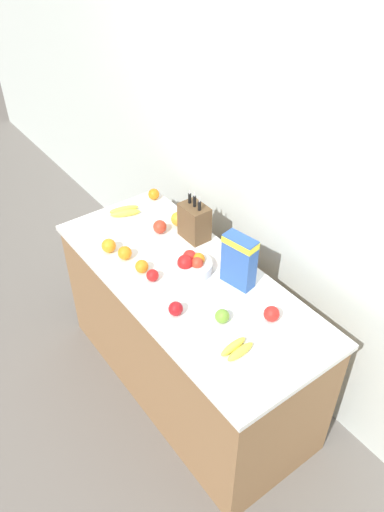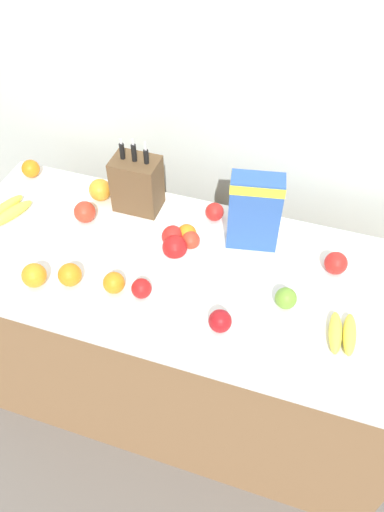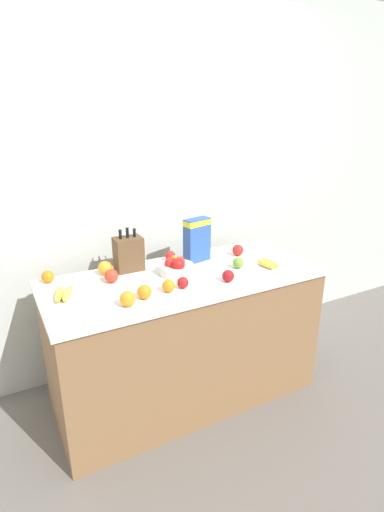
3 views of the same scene
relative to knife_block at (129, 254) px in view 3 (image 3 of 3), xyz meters
The scene contains 19 objects.
ground_plane 1.03m from the knife_block, 43.64° to the right, with size 14.00×14.00×0.00m, color slate.
wall_back 0.53m from the knife_block, 51.19° to the left, with size 9.00×0.06×2.60m.
counter 0.64m from the knife_block, 43.64° to the right, with size 1.67×0.71×0.86m.
knife_block is the anchor object (origin of this frame).
cereal_box 0.46m from the knife_block, ahead, with size 0.19×0.11×0.29m.
fruit_bowl 0.31m from the knife_block, 39.55° to the right, with size 0.22×0.22×0.11m.
banana_bunch_left 0.88m from the knife_block, 24.41° to the right, with size 0.09×0.16×0.04m.
banana_bunch_right 0.49m from the knife_block, 155.46° to the right, with size 0.14×0.20×0.04m.
apple_near_bananas 0.30m from the knife_block, ahead, with size 0.07×0.07×0.07m, color red.
apple_middle 0.22m from the knife_block, 139.10° to the right, with size 0.08×0.08×0.08m, color red.
apple_by_knife_block 0.75m from the knife_block, ahead, with size 0.08×0.08×0.08m, color red.
apple_front 0.69m from the knife_block, 25.72° to the right, with size 0.07×0.07×0.07m, color #6B9E33.
apple_leftmost 0.63m from the knife_block, 44.90° to the right, with size 0.07×0.07×0.07m, color #A31419.
apple_rightmost 0.44m from the knife_block, 66.47° to the right, with size 0.07×0.07×0.07m, color red.
orange_back_center 0.17m from the knife_block, behind, with size 0.08×0.08×0.08m, color orange.
orange_mid_left 0.42m from the knife_block, 78.56° to the right, with size 0.07×0.07×0.07m, color orange.
orange_front_left 0.43m from the knife_block, 98.83° to the right, with size 0.08×0.08×0.08m, color orange.
orange_mid_right 0.49m from the knife_block, behind, with size 0.07×0.07×0.07m, color orange.
orange_by_cereal 0.50m from the knife_block, 110.53° to the right, with size 0.08×0.08×0.08m, color orange.
Camera 3 is at (-1.00, -1.97, 1.81)m, focal length 28.00 mm.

